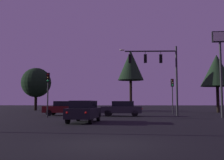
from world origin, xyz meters
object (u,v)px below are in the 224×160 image
(traffic_light_corner_right, at_px, (48,86))
(tree_behind_sign, at_px, (36,83))
(car_crossing_right, at_px, (65,108))
(store_sign_illuminated, at_px, (220,55))
(tree_center_horizon, at_px, (131,65))
(car_nearside_lane, at_px, (84,111))
(car_crossing_left, at_px, (122,108))
(tree_left_far, at_px, (217,71))
(traffic_signal_mast_arm, at_px, (159,67))
(traffic_light_corner_left, at_px, (172,89))

(traffic_light_corner_right, bearing_deg, tree_behind_sign, 110.86)
(car_crossing_right, bearing_deg, store_sign_illuminated, -14.25)
(traffic_light_corner_right, xyz_separation_m, tree_center_horizon, (8.15, 12.78, 3.63))
(car_nearside_lane, distance_m, car_crossing_right, 10.02)
(store_sign_illuminated, relative_size, tree_center_horizon, 0.90)
(car_crossing_left, distance_m, car_crossing_right, 6.14)
(car_crossing_right, bearing_deg, tree_left_far, 24.97)
(traffic_signal_mast_arm, distance_m, car_nearside_lane, 11.83)
(traffic_signal_mast_arm, height_order, tree_center_horizon, tree_center_horizon)
(traffic_light_corner_right, relative_size, tree_left_far, 0.52)
(car_crossing_right, bearing_deg, tree_behind_sign, 117.20)
(traffic_signal_mast_arm, xyz_separation_m, tree_center_horizon, (-2.57, 9.67, 1.47))
(car_nearside_lane, distance_m, tree_center_horizon, 19.83)
(car_crossing_left, relative_size, car_crossing_right, 0.94)
(car_crossing_left, xyz_separation_m, tree_center_horizon, (1.26, 10.22, 5.78))
(car_nearside_lane, distance_m, tree_left_far, 24.81)
(car_crossing_left, relative_size, tree_behind_sign, 0.57)
(traffic_signal_mast_arm, bearing_deg, car_crossing_right, 176.81)
(car_crossing_right, bearing_deg, car_crossing_left, -10.34)
(store_sign_illuminated, bearing_deg, car_crossing_right, 165.75)
(car_nearside_lane, bearing_deg, traffic_signal_mast_arm, 53.78)
(tree_left_far, bearing_deg, traffic_light_corner_left, -141.88)
(store_sign_illuminated, relative_size, tree_behind_sign, 1.08)
(traffic_light_corner_right, height_order, car_nearside_lane, traffic_light_corner_right)
(traffic_light_corner_left, distance_m, tree_center_horizon, 8.33)
(store_sign_illuminated, bearing_deg, tree_behind_sign, 138.86)
(car_crossing_left, bearing_deg, traffic_light_corner_right, -159.65)
(traffic_signal_mast_arm, distance_m, traffic_light_corner_left, 4.85)
(car_crossing_right, bearing_deg, traffic_light_corner_right, -103.06)
(car_nearside_lane, bearing_deg, car_crossing_left, 72.18)
(traffic_light_corner_right, distance_m, tree_left_far, 23.90)
(traffic_signal_mast_arm, xyz_separation_m, car_crossing_right, (-9.87, 0.55, -4.30))
(traffic_light_corner_right, bearing_deg, car_nearside_lane, -53.92)
(traffic_light_corner_right, relative_size, tree_center_horizon, 0.47)
(traffic_signal_mast_arm, bearing_deg, tree_behind_sign, 136.78)
(traffic_light_corner_left, distance_m, tree_behind_sign, 24.80)
(tree_behind_sign, bearing_deg, tree_center_horizon, -25.93)
(traffic_light_corner_left, height_order, tree_behind_sign, tree_behind_sign)
(traffic_light_corner_left, relative_size, car_crossing_right, 0.93)
(tree_left_far, bearing_deg, tree_behind_sign, 164.16)
(car_nearside_lane, distance_m, tree_behind_sign, 29.21)
(traffic_light_corner_left, height_order, car_crossing_right, traffic_light_corner_left)
(traffic_light_corner_left, bearing_deg, tree_behind_sign, 146.56)
(traffic_signal_mast_arm, height_order, car_crossing_left, traffic_signal_mast_arm)
(tree_left_far, bearing_deg, traffic_signal_mast_arm, -134.57)
(traffic_light_corner_left, bearing_deg, car_crossing_right, -164.80)
(traffic_light_corner_right, xyz_separation_m, car_nearside_lane, (4.21, -5.78, -2.15))
(car_crossing_right, relative_size, tree_left_far, 0.56)
(traffic_light_corner_left, bearing_deg, store_sign_illuminated, -66.63)
(car_nearside_lane, xyz_separation_m, tree_center_horizon, (3.94, 18.56, 5.78))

